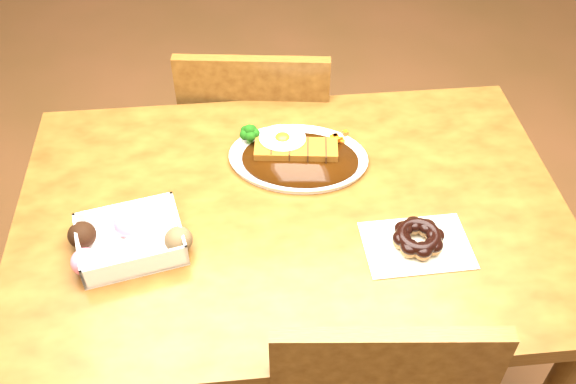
{
  "coord_description": "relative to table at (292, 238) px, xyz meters",
  "views": [
    {
      "loc": [
        -0.1,
        -0.96,
        1.76
      ],
      "look_at": [
        -0.01,
        -0.01,
        0.81
      ],
      "focal_mm": 40.0,
      "sensor_mm": 36.0,
      "label": 1
    }
  ],
  "objects": [
    {
      "name": "ground",
      "position": [
        0.0,
        0.0,
        -0.65
      ],
      "size": [
        6.0,
        6.0,
        0.0
      ],
      "primitive_type": "plane",
      "color": "brown",
      "rests_on": "ground"
    },
    {
      "name": "table",
      "position": [
        0.0,
        0.0,
        0.0
      ],
      "size": [
        1.2,
        0.8,
        0.75
      ],
      "color": "#49280E",
      "rests_on": "ground"
    },
    {
      "name": "katsu_curry_plate",
      "position": [
        0.02,
        0.16,
        0.12
      ],
      "size": [
        0.36,
        0.28,
        0.06
      ],
      "rotation": [
        0.0,
        0.0,
        -0.2
      ],
      "color": "white",
      "rests_on": "table"
    },
    {
      "name": "donut_box",
      "position": [
        -0.34,
        -0.08,
        0.13
      ],
      "size": [
        0.25,
        0.2,
        0.06
      ],
      "rotation": [
        0.0,
        0.0,
        0.22
      ],
      "color": "white",
      "rests_on": "table"
    },
    {
      "name": "chair_far",
      "position": [
        -0.05,
        0.54,
        -0.17
      ],
      "size": [
        0.47,
        0.47,
        0.87
      ],
      "rotation": [
        0.0,
        0.0,
        3.01
      ],
      "color": "#49280E",
      "rests_on": "ground"
    },
    {
      "name": "pon_de_ring",
      "position": [
        0.24,
        -0.13,
        0.12
      ],
      "size": [
        0.22,
        0.16,
        0.04
      ],
      "rotation": [
        0.0,
        0.0,
        0.03
      ],
      "color": "silver",
      "rests_on": "table"
    }
  ]
}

